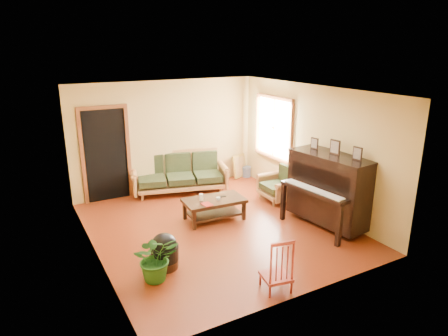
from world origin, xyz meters
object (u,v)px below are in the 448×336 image
armchair (278,183)px  red_chair (276,263)px  coffee_table (214,209)px  footstool (165,255)px  piano (329,191)px  sofa (180,173)px  potted_plant (156,258)px  ceramic_crock (246,172)px

armchair → red_chair: (-2.07, -2.79, 0.01)m
armchair → red_chair: red_chair is taller
coffee_table → footstool: size_ratio=2.65×
footstool → piano: bearing=-1.0°
sofa → footstool: bearing=-102.1°
sofa → footstool: size_ratio=4.86×
piano → footstool: (-3.33, 0.06, -0.49)m
armchair → piano: size_ratio=0.51×
footstool → armchair: bearing=24.3°
red_chair → potted_plant: red_chair is taller
piano → red_chair: (-2.15, -1.26, -0.29)m
coffee_table → piano: piano is taller
footstool → potted_plant: potted_plant is taller
sofa → red_chair: size_ratio=2.64×
footstool → red_chair: (1.18, -1.32, 0.20)m
coffee_table → footstool: (-1.52, -1.23, -0.00)m
sofa → red_chair: bearing=-79.7°
ceramic_crock → footstool: bearing=-137.6°
footstool → red_chair: size_ratio=0.54×
ceramic_crock → potted_plant: bearing=-137.1°
piano → potted_plant: (-3.55, -0.21, -0.34)m
red_chair → ceramic_crock: bearing=72.9°
coffee_table → armchair: 1.76m
sofa → potted_plant: (-1.76, -3.27, -0.10)m
footstool → coffee_table: bearing=38.9°
footstool → sofa: bearing=62.9°
coffee_table → potted_plant: potted_plant is taller
armchair → red_chair: 3.47m
piano → ceramic_crock: (0.19, 3.27, -0.57)m
ceramic_crock → potted_plant: 5.11m
coffee_table → ceramic_crock: (2.00, 1.98, -0.08)m
coffee_table → red_chair: bearing=-97.6°
armchair → sofa: bearing=140.4°
coffee_table → sofa: bearing=89.5°
red_chair → coffee_table: bearing=92.7°
piano → red_chair: size_ratio=1.94×
armchair → ceramic_crock: (0.27, 1.74, -0.27)m
sofa → piano: bearing=-44.7°
sofa → piano: piano is taller
piano → red_chair: 2.51m
coffee_table → red_chair: 2.58m
sofa → piano: size_ratio=1.36×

